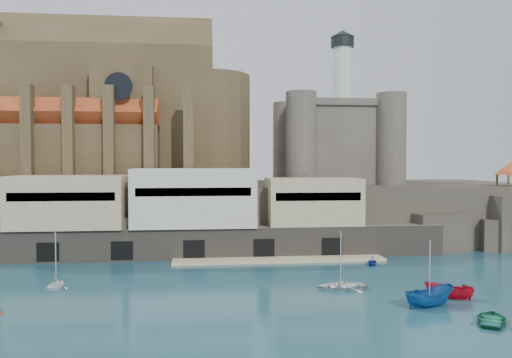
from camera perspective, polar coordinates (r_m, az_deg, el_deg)
The scene contains 13 objects.
ground at distance 53.90m, azimuth 3.47°, elevation -13.10°, with size 300.00×300.00×0.00m, color #184250.
promontory at distance 91.54m, azimuth -0.69°, elevation -3.72°, with size 100.00×36.00×10.00m.
quay at distance 74.85m, azimuth -7.20°, elevation -4.13°, with size 70.00×12.00×13.05m.
church at distance 94.82m, azimuth -15.51°, elevation 6.82°, with size 47.00×25.93×30.51m.
castle_keep at distance 95.73m, azimuth 8.98°, elevation 4.53°, with size 21.20×21.20×29.30m.
rock_outcrop at distance 92.80m, azimuth 27.18°, elevation -4.42°, with size 14.50×10.50×8.70m.
pavilion at distance 92.40m, azimuth 27.21°, elevation 0.96°, with size 6.40×6.40×5.40m.
boat_2 at distance 52.72m, azimuth 19.19°, elevation -13.56°, with size 2.20×2.25×5.84m, color navy.
boat_3 at distance 49.94m, azimuth 25.37°, elevation -14.53°, with size 3.70×1.07×5.18m, color #16643F.
boat_4 at distance 60.45m, azimuth -21.87°, elevation -11.58°, with size 2.88×1.76×3.33m, color white.
boat_5 at distance 56.32m, azimuth 21.17°, elevation -12.57°, with size 1.82×1.87×4.84m, color #AE091C.
boat_6 at distance 57.23m, azimuth 9.65°, elevation -12.23°, with size 4.04×1.17×5.66m, color silver.
boat_7 at distance 70.58m, azimuth 13.14°, elevation -9.53°, with size 2.47×1.51×2.86m, color navy.
Camera 1 is at (-8.55, -51.33, 14.04)m, focal length 35.00 mm.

